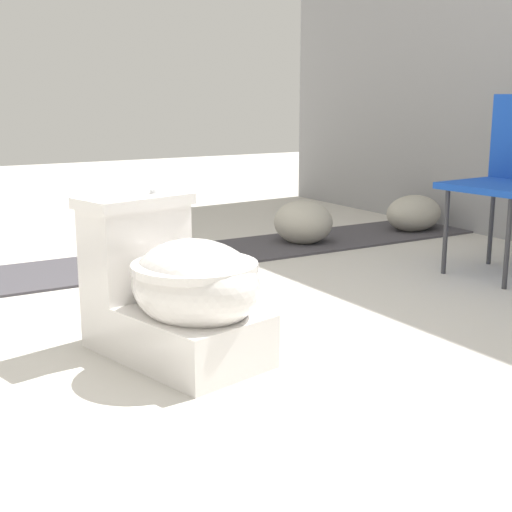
# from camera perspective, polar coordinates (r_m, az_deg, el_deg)

# --- Properties ---
(ground_plane) EXTENTS (14.00, 14.00, 0.00)m
(ground_plane) POSITION_cam_1_polar(r_m,az_deg,el_deg) (2.29, -5.21, -8.59)
(ground_plane) COLOR beige
(gravel_strip) EXTENTS (0.56, 8.00, 0.01)m
(gravel_strip) POSITION_cam_1_polar(r_m,az_deg,el_deg) (3.67, -7.48, -0.32)
(gravel_strip) COLOR #423F44
(gravel_strip) RESTS_ON ground
(toilet) EXTENTS (0.70, 0.51, 0.52)m
(toilet) POSITION_cam_1_polar(r_m,az_deg,el_deg) (2.28, -6.42, -2.81)
(toilet) COLOR white
(toilet) RESTS_ON ground
(boulder_near) EXTENTS (0.46, 0.45, 0.25)m
(boulder_near) POSITION_cam_1_polar(r_m,az_deg,el_deg) (4.06, 3.80, 2.71)
(boulder_near) COLOR #ADA899
(boulder_near) RESTS_ON ground
(boulder_far) EXTENTS (0.36, 0.44, 0.23)m
(boulder_far) POSITION_cam_1_polar(r_m,az_deg,el_deg) (4.54, 12.51, 3.35)
(boulder_far) COLOR #ADA899
(boulder_far) RESTS_ON ground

